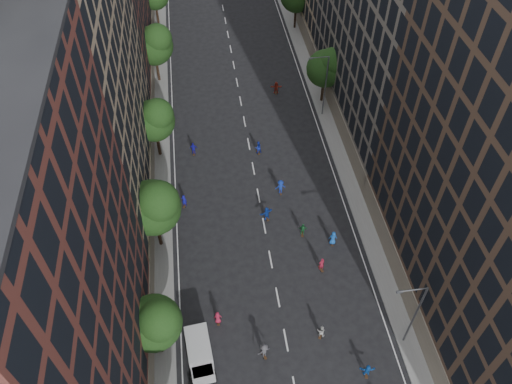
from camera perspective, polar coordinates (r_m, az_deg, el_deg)
ground at (r=63.59m, az=-0.78°, el=5.23°), size 240.00×240.00×0.00m
sidewalk_left at (r=69.33m, az=-11.59°, el=8.40°), size 4.00×105.00×0.15m
sidewalk_right at (r=71.22m, az=8.20°, el=10.13°), size 4.00×105.00×0.15m
bldg_left_a at (r=35.59m, az=-26.86°, el=-11.59°), size 14.00×22.00×30.00m
bldg_left_b at (r=50.87m, az=-22.59°, el=13.33°), size 14.00×26.00×34.00m
tree_left_1 at (r=42.89m, az=-11.43°, el=-14.38°), size 4.80×4.80×8.21m
tree_left_2 at (r=49.16m, az=-11.54°, el=-1.58°), size 5.60×5.60×9.45m
tree_left_3 at (r=59.72m, az=-11.48°, el=8.20°), size 5.00×5.00×8.58m
tree_left_4 at (r=72.74m, az=-11.50°, el=16.27°), size 5.40×5.40×9.08m
tree_right_a at (r=68.16m, az=8.12°, el=13.99°), size 5.00×5.00×8.39m
streetlamp_near at (r=44.92m, az=17.57°, el=-13.03°), size 2.64×0.22×9.06m
streetlamp_far at (r=65.90m, az=7.79°, el=12.25°), size 2.64×0.22×9.06m
cargo_van at (r=45.86m, az=-6.44°, el=-17.86°), size 2.59×4.79×2.46m
skater_5 at (r=46.57m, az=12.60°, el=-19.28°), size 1.44×0.64×1.50m
skater_6 at (r=47.84m, az=-4.39°, el=-14.14°), size 0.75×0.49×1.53m
skater_7 at (r=51.13m, az=7.49°, el=-8.19°), size 0.71×0.57×1.71m
skater_8 at (r=47.47m, az=7.45°, el=-15.51°), size 0.90×0.82×1.50m
skater_9 at (r=46.09m, az=0.91°, el=-17.70°), size 1.38×1.08×1.87m
skater_10 at (r=53.62m, az=5.38°, el=-4.30°), size 1.01×0.59×1.62m
skater_11 at (r=54.73m, az=1.23°, el=-2.49°), size 1.66×1.11×1.71m
skater_12 at (r=53.21m, az=8.78°, el=-5.24°), size 0.92×0.67×1.75m
skater_13 at (r=56.57m, az=-8.21°, el=-1.00°), size 0.71×0.60×1.66m
skater_14 at (r=62.15m, az=0.23°, el=5.09°), size 0.96×0.82×1.71m
skater_15 at (r=57.32m, az=2.81°, el=0.56°), size 1.26×0.78×1.88m
skater_16 at (r=62.50m, az=-7.15°, el=4.93°), size 1.03×0.53×1.68m
skater_17 at (r=71.83m, az=2.31°, el=11.79°), size 1.71×0.74×1.78m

